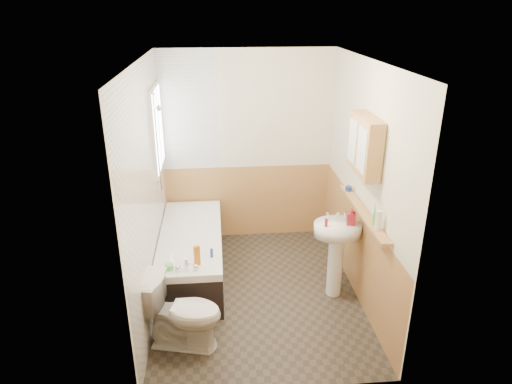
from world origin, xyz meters
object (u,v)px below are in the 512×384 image
at_px(sink, 337,244).
at_px(pine_shelf, 363,212).
at_px(bathtub, 192,253).
at_px(medicine_cabinet, 365,145).
at_px(toilet, 183,312).

bearing_deg(sink, pine_shelf, -38.99).
bearing_deg(bathtub, medicine_cabinet, -19.86).
bearing_deg(bathtub, sink, -18.93).
bearing_deg(toilet, medicine_cabinet, -57.95).
relative_size(toilet, medicine_cabinet, 1.18).
xyz_separation_m(sink, pine_shelf, (0.20, -0.15, 0.44)).
xyz_separation_m(bathtub, medicine_cabinet, (1.74, -0.63, 1.45)).
bearing_deg(sink, bathtub, 158.31).
xyz_separation_m(bathtub, pine_shelf, (1.77, -0.68, 0.77)).
xyz_separation_m(toilet, medicine_cabinet, (1.77, 0.59, 1.37)).
distance_m(toilet, pine_shelf, 2.00).
distance_m(sink, medicine_cabinet, 1.13).
bearing_deg(toilet, pine_shelf, -59.83).
height_order(pine_shelf, medicine_cabinet, medicine_cabinet).
xyz_separation_m(toilet, pine_shelf, (1.80, 0.53, 0.70)).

